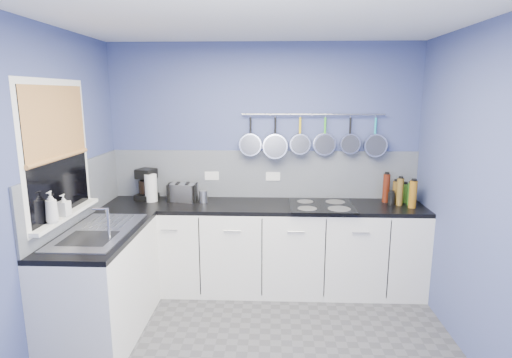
# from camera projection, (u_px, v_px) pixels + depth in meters

# --- Properties ---
(ceiling) EXTENTS (3.20, 3.00, 0.02)m
(ceiling) POSITION_uv_depth(u_px,v_px,m) (259.00, 11.00, 2.66)
(ceiling) COLOR white
(ceiling) RESTS_ON ground
(wall_back) EXTENTS (3.20, 0.02, 2.50)m
(wall_back) POSITION_uv_depth(u_px,v_px,m) (264.00, 165.00, 4.40)
(wall_back) COLOR #3F497F
(wall_back) RESTS_ON ground
(wall_front) EXTENTS (3.20, 0.02, 2.50)m
(wall_front) POSITION_uv_depth(u_px,v_px,m) (244.00, 311.00, 1.44)
(wall_front) COLOR #3F497F
(wall_front) RESTS_ON ground
(wall_left) EXTENTS (0.02, 3.00, 2.50)m
(wall_left) POSITION_uv_depth(u_px,v_px,m) (35.00, 198.00, 2.98)
(wall_left) COLOR #3F497F
(wall_left) RESTS_ON ground
(wall_right) EXTENTS (0.02, 3.00, 2.50)m
(wall_right) POSITION_uv_depth(u_px,v_px,m) (492.00, 203.00, 2.85)
(wall_right) COLOR #3F497F
(wall_right) RESTS_ON ground
(backsplash_back) EXTENTS (3.20, 0.02, 0.50)m
(backsplash_back) POSITION_uv_depth(u_px,v_px,m) (264.00, 174.00, 4.39)
(backsplash_back) COLOR gray
(backsplash_back) RESTS_ON wall_back
(backsplash_left) EXTENTS (0.02, 1.80, 0.50)m
(backsplash_left) POSITION_uv_depth(u_px,v_px,m) (78.00, 192.00, 3.59)
(backsplash_left) COLOR gray
(backsplash_left) RESTS_ON wall_left
(cabinet_run_back) EXTENTS (3.20, 0.60, 0.86)m
(cabinet_run_back) POSITION_uv_depth(u_px,v_px,m) (263.00, 248.00, 4.26)
(cabinet_run_back) COLOR white
(cabinet_run_back) RESTS_ON ground
(worktop_back) EXTENTS (3.20, 0.60, 0.04)m
(worktop_back) POSITION_uv_depth(u_px,v_px,m) (263.00, 206.00, 4.17)
(worktop_back) COLOR black
(worktop_back) RESTS_ON cabinet_run_back
(cabinet_run_left) EXTENTS (0.60, 1.20, 0.86)m
(cabinet_run_left) POSITION_uv_depth(u_px,v_px,m) (103.00, 286.00, 3.43)
(cabinet_run_left) COLOR white
(cabinet_run_left) RESTS_ON ground
(worktop_left) EXTENTS (0.60, 1.20, 0.04)m
(worktop_left) POSITION_uv_depth(u_px,v_px,m) (99.00, 234.00, 3.34)
(worktop_left) COLOR black
(worktop_left) RESTS_ON cabinet_run_left
(window_frame) EXTENTS (0.01, 1.00, 1.10)m
(window_frame) POSITION_uv_depth(u_px,v_px,m) (57.00, 151.00, 3.21)
(window_frame) COLOR white
(window_frame) RESTS_ON wall_left
(window_glass) EXTENTS (0.01, 0.90, 1.00)m
(window_glass) POSITION_uv_depth(u_px,v_px,m) (58.00, 151.00, 3.21)
(window_glass) COLOR black
(window_glass) RESTS_ON wall_left
(bamboo_blind) EXTENTS (0.01, 0.90, 0.55)m
(bamboo_blind) POSITION_uv_depth(u_px,v_px,m) (56.00, 122.00, 3.17)
(bamboo_blind) COLOR gold
(bamboo_blind) RESTS_ON wall_left
(window_sill) EXTENTS (0.10, 0.98, 0.03)m
(window_sill) POSITION_uv_depth(u_px,v_px,m) (67.00, 215.00, 3.32)
(window_sill) COLOR white
(window_sill) RESTS_ON wall_left
(sink_unit) EXTENTS (0.50, 0.95, 0.01)m
(sink_unit) POSITION_uv_depth(u_px,v_px,m) (99.00, 231.00, 3.33)
(sink_unit) COLOR silver
(sink_unit) RESTS_ON worktop_left
(mixer_tap) EXTENTS (0.12, 0.08, 0.26)m
(mixer_tap) POSITION_uv_depth(u_px,v_px,m) (108.00, 223.00, 3.13)
(mixer_tap) COLOR silver
(mixer_tap) RESTS_ON worktop_left
(socket_left) EXTENTS (0.15, 0.01, 0.09)m
(socket_left) POSITION_uv_depth(u_px,v_px,m) (212.00, 176.00, 4.41)
(socket_left) COLOR white
(socket_left) RESTS_ON backsplash_back
(socket_right) EXTENTS (0.15, 0.01, 0.09)m
(socket_right) POSITION_uv_depth(u_px,v_px,m) (273.00, 176.00, 4.38)
(socket_right) COLOR white
(socket_right) RESTS_ON backsplash_back
(pot_rail) EXTENTS (1.45, 0.02, 0.02)m
(pot_rail) POSITION_uv_depth(u_px,v_px,m) (313.00, 114.00, 4.21)
(pot_rail) COLOR silver
(pot_rail) RESTS_ON wall_back
(soap_bottle_a) EXTENTS (0.10, 0.10, 0.24)m
(soap_bottle_a) POSITION_uv_depth(u_px,v_px,m) (51.00, 207.00, 3.05)
(soap_bottle_a) COLOR white
(soap_bottle_a) RESTS_ON window_sill
(soap_bottle_b) EXTENTS (0.09, 0.09, 0.17)m
(soap_bottle_b) POSITION_uv_depth(u_px,v_px,m) (64.00, 205.00, 3.23)
(soap_bottle_b) COLOR white
(soap_bottle_b) RESTS_ON window_sill
(paper_towel) EXTENTS (0.14, 0.14, 0.28)m
(paper_towel) POSITION_uv_depth(u_px,v_px,m) (151.00, 188.00, 4.25)
(paper_towel) COLOR white
(paper_towel) RESTS_ON worktop_back
(coffee_maker) EXTENTS (0.24, 0.25, 0.32)m
(coffee_maker) POSITION_uv_depth(u_px,v_px,m) (146.00, 184.00, 4.31)
(coffee_maker) COLOR black
(coffee_maker) RESTS_ON worktop_back
(toaster) EXTENTS (0.31, 0.23, 0.18)m
(toaster) POSITION_uv_depth(u_px,v_px,m) (183.00, 192.00, 4.27)
(toaster) COLOR silver
(toaster) RESTS_ON worktop_back
(canister) EXTENTS (0.08, 0.08, 0.12)m
(canister) POSITION_uv_depth(u_px,v_px,m) (203.00, 196.00, 4.22)
(canister) COLOR silver
(canister) RESTS_ON worktop_back
(hob) EXTENTS (0.63, 0.55, 0.01)m
(hob) POSITION_uv_depth(u_px,v_px,m) (322.00, 206.00, 4.08)
(hob) COLOR black
(hob) RESTS_ON worktop_back
(pan_0) EXTENTS (0.23, 0.08, 0.42)m
(pan_0) POSITION_uv_depth(u_px,v_px,m) (251.00, 135.00, 4.27)
(pan_0) COLOR silver
(pan_0) RESTS_ON pot_rail
(pan_1) EXTENTS (0.26, 0.12, 0.45)m
(pan_1) POSITION_uv_depth(u_px,v_px,m) (275.00, 136.00, 4.26)
(pan_1) COLOR silver
(pan_1) RESTS_ON pot_rail
(pan_2) EXTENTS (0.21, 0.10, 0.40)m
(pan_2) POSITION_uv_depth(u_px,v_px,m) (300.00, 134.00, 4.25)
(pan_2) COLOR silver
(pan_2) RESTS_ON pot_rail
(pan_3) EXTENTS (0.23, 0.05, 0.42)m
(pan_3) POSITION_uv_depth(u_px,v_px,m) (325.00, 135.00, 4.24)
(pan_3) COLOR silver
(pan_3) RESTS_ON pot_rail
(pan_4) EXTENTS (0.21, 0.08, 0.40)m
(pan_4) POSITION_uv_depth(u_px,v_px,m) (350.00, 134.00, 4.22)
(pan_4) COLOR silver
(pan_4) RESTS_ON pot_rail
(pan_5) EXTENTS (0.23, 0.09, 0.42)m
(pan_5) POSITION_uv_depth(u_px,v_px,m) (375.00, 136.00, 4.22)
(pan_5) COLOR silver
(pan_5) RESTS_ON pot_rail
(condiment_0) EXTENTS (0.06, 0.06, 0.19)m
(condiment_0) POSITION_uv_depth(u_px,v_px,m) (405.00, 193.00, 4.20)
(condiment_0) COLOR #3F721E
(condiment_0) RESTS_ON worktop_back
(condiment_1) EXTENTS (0.07, 0.07, 0.22)m
(condiment_1) POSITION_uv_depth(u_px,v_px,m) (396.00, 192.00, 4.21)
(condiment_1) COLOR brown
(condiment_1) RESTS_ON worktop_back
(condiment_2) EXTENTS (0.07, 0.07, 0.29)m
(condiment_2) POSITION_uv_depth(u_px,v_px,m) (386.00, 188.00, 4.22)
(condiment_2) COLOR #4C190C
(condiment_2) RESTS_ON worktop_back
(condiment_3) EXTENTS (0.06, 0.06, 0.22)m
(condiment_3) POSITION_uv_depth(u_px,v_px,m) (411.00, 194.00, 4.10)
(condiment_3) COLOR #265919
(condiment_3) RESTS_ON worktop_back
(condiment_4) EXTENTS (0.07, 0.07, 0.27)m
(condiment_4) POSITION_uv_depth(u_px,v_px,m) (400.00, 192.00, 4.10)
(condiment_4) COLOR brown
(condiment_4) RESTS_ON worktop_back
(condiment_5) EXTENTS (0.07, 0.07, 0.12)m
(condiment_5) POSITION_uv_depth(u_px,v_px,m) (391.00, 199.00, 4.13)
(condiment_5) COLOR black
(condiment_5) RESTS_ON worktop_back
(condiment_6) EXTENTS (0.07, 0.07, 0.27)m
(condiment_6) POSITION_uv_depth(u_px,v_px,m) (413.00, 194.00, 4.01)
(condiment_6) COLOR #8C5914
(condiment_6) RESTS_ON worktop_back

